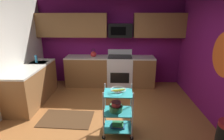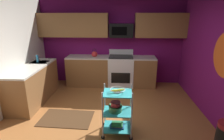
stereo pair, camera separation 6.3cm
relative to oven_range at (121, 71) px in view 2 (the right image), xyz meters
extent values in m
cube|color=#995B2D|center=(-0.31, -2.10, -0.50)|extent=(4.40, 4.80, 0.04)
cube|color=#6B1156|center=(-0.31, 0.33, 0.82)|extent=(4.52, 0.06, 2.60)
cube|color=brown|center=(-0.31, 0.00, -0.04)|extent=(2.72, 0.60, 0.88)
cube|color=beige|center=(-0.31, 0.00, 0.42)|extent=(2.72, 0.60, 0.04)
cube|color=brown|center=(-2.21, -1.21, -0.04)|extent=(0.60, 1.81, 0.88)
cube|color=beige|center=(-2.21, -1.21, 0.42)|extent=(0.60, 1.81, 0.04)
cube|color=#B7BABC|center=(-2.21, -0.75, 0.36)|extent=(0.44, 0.36, 0.16)
cube|color=white|center=(0.00, 0.00, -0.02)|extent=(0.76, 0.64, 0.92)
cube|color=black|center=(0.00, -0.33, -0.13)|extent=(0.56, 0.01, 0.32)
cube|color=white|center=(0.00, 0.29, 0.53)|extent=(0.76, 0.06, 0.18)
cube|color=black|center=(0.00, 0.00, 0.45)|extent=(0.72, 0.60, 0.02)
cube|color=brown|center=(-1.45, 0.13, 1.37)|extent=(2.11, 0.33, 0.70)
cube|color=brown|center=(1.15, 0.13, 1.37)|extent=(1.49, 0.33, 0.70)
cube|color=black|center=(0.00, 0.11, 1.22)|extent=(0.70, 0.38, 0.40)
cube|color=black|center=(-0.06, -0.09, 1.22)|extent=(0.44, 0.01, 0.24)
cylinder|color=silver|center=(-0.29, -2.64, 0.00)|extent=(0.02, 0.02, 0.88)
cylinder|color=black|center=(-0.29, -2.64, -0.44)|extent=(0.07, 0.02, 0.07)
cylinder|color=silver|center=(0.21, -2.64, 0.00)|extent=(0.02, 0.02, 0.88)
cylinder|color=black|center=(0.21, -2.64, -0.44)|extent=(0.07, 0.02, 0.07)
cylinder|color=silver|center=(-0.29, -2.23, 0.00)|extent=(0.02, 0.02, 0.88)
cylinder|color=black|center=(-0.29, -2.23, -0.44)|extent=(0.07, 0.02, 0.07)
cylinder|color=silver|center=(0.21, -2.23, 0.00)|extent=(0.02, 0.02, 0.88)
cylinder|color=black|center=(0.21, -2.23, -0.44)|extent=(0.07, 0.02, 0.07)
cube|color=teal|center=(-0.04, -2.44, -0.36)|extent=(0.50, 0.41, 0.02)
cube|color=teal|center=(-0.04, -2.44, -0.03)|extent=(0.50, 0.41, 0.02)
cube|color=teal|center=(-0.04, -2.44, 0.34)|extent=(0.50, 0.41, 0.02)
torus|color=silver|center=(-0.04, -2.44, 0.41)|extent=(0.27, 0.27, 0.01)
cylinder|color=silver|center=(-0.04, -2.44, 0.36)|extent=(0.12, 0.12, 0.02)
ellipsoid|color=yellow|center=(0.01, -2.42, 0.40)|extent=(0.17, 0.09, 0.04)
ellipsoid|color=yellow|center=(-0.08, -2.45, 0.40)|extent=(0.17, 0.09, 0.04)
cylinder|color=#387F4C|center=(-0.07, -2.44, 0.04)|extent=(0.24, 0.24, 0.11)
torus|color=#387F4C|center=(-0.07, -2.44, 0.09)|extent=(0.25, 0.25, 0.01)
cylinder|color=maroon|center=(-0.07, -2.46, 0.13)|extent=(0.17, 0.17, 0.08)
torus|color=maroon|center=(-0.07, -2.46, 0.17)|extent=(0.18, 0.18, 0.01)
cube|color=#1E4C8C|center=(-0.04, -2.44, -0.34)|extent=(0.27, 0.18, 0.02)
cube|color=#B22626|center=(-0.04, -2.44, -0.31)|extent=(0.21, 0.17, 0.02)
cube|color=#26723F|center=(-0.04, -2.44, -0.29)|extent=(0.21, 0.19, 0.02)
sphere|color=red|center=(-0.81, 0.00, 0.51)|extent=(0.18, 0.18, 0.18)
sphere|color=black|center=(-0.81, 0.00, 0.60)|extent=(0.03, 0.03, 0.03)
cone|color=red|center=(-0.73, 0.00, 0.53)|extent=(0.09, 0.04, 0.06)
torus|color=black|center=(-0.81, 0.00, 0.63)|extent=(0.12, 0.01, 0.12)
cylinder|color=#2D8CBF|center=(-2.24, -0.78, 0.54)|extent=(0.06, 0.06, 0.20)
cube|color=#472D19|center=(-1.14, -2.02, -0.47)|extent=(1.13, 0.74, 0.01)
camera|label=1|loc=(-0.03, -5.35, 1.66)|focal=28.69mm
camera|label=2|loc=(0.03, -5.34, 1.66)|focal=28.69mm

